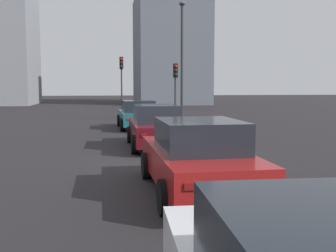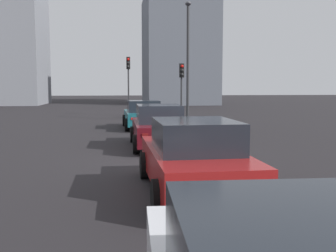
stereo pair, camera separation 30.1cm
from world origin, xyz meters
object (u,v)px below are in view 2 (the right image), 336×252
(car_teal_lead, at_px, (143,115))
(car_maroon_second, at_px, (158,127))
(traffic_light_near_left, at_px, (128,74))
(traffic_light_near_right, at_px, (182,79))
(street_lamp_kerbside, at_px, (188,52))
(car_red_third, at_px, (194,158))

(car_teal_lead, xyz_separation_m, car_maroon_second, (-6.54, -0.20, 0.03))
(traffic_light_near_left, bearing_deg, car_teal_lead, 4.59)
(car_maroon_second, height_order, traffic_light_near_right, traffic_light_near_right)
(car_teal_lead, distance_m, car_maroon_second, 6.55)
(traffic_light_near_right, distance_m, street_lamp_kerbside, 2.27)
(car_red_third, height_order, traffic_light_near_left, traffic_light_near_left)
(car_red_third, bearing_deg, car_maroon_second, 0.03)
(car_teal_lead, relative_size, traffic_light_near_left, 0.97)
(car_maroon_second, bearing_deg, traffic_light_near_right, -13.28)
(traffic_light_near_right, height_order, street_lamp_kerbside, street_lamp_kerbside)
(car_teal_lead, xyz_separation_m, traffic_light_near_left, (9.02, 0.56, 2.42))
(car_teal_lead, xyz_separation_m, traffic_light_near_right, (4.74, -2.79, 1.94))
(car_teal_lead, relative_size, car_red_third, 0.93)
(car_teal_lead, distance_m, street_lamp_kerbside, 5.59)
(car_teal_lead, bearing_deg, car_maroon_second, 179.69)
(car_maroon_second, distance_m, street_lamp_kerbside, 10.68)
(traffic_light_near_left, xyz_separation_m, street_lamp_kerbside, (-5.86, -3.49, 1.14))
(car_maroon_second, xyz_separation_m, car_red_third, (-6.25, -0.14, -0.00))
(car_teal_lead, xyz_separation_m, car_red_third, (-12.79, -0.34, 0.03))
(car_teal_lead, bearing_deg, traffic_light_near_left, 1.55)
(car_teal_lead, relative_size, traffic_light_near_right, 1.15)
(car_teal_lead, height_order, traffic_light_near_left, traffic_light_near_left)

